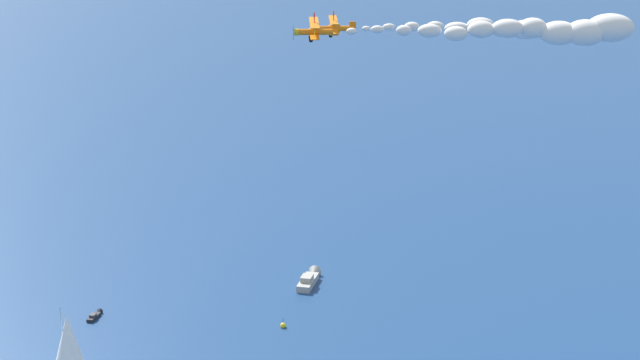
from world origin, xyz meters
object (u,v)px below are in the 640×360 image
(sailboat_outer_ring_a, at_px, (68,343))
(wingwalker_wingman, at_px, (334,15))
(motorboat_inshore, at_px, (309,279))
(wingwalker_lead, at_px, (314,16))
(marker_buoy, at_px, (283,325))
(motorboat_offshore, at_px, (95,316))
(biplane_wingman, at_px, (334,28))
(biplane_lead, at_px, (314,31))

(sailboat_outer_ring_a, distance_m, wingwalker_wingman, 74.17)
(motorboat_inshore, height_order, wingwalker_lead, wingwalker_lead)
(wingwalker_wingman, bearing_deg, marker_buoy, -22.23)
(marker_buoy, bearing_deg, motorboat_inshore, -63.85)
(wingwalker_wingman, bearing_deg, motorboat_inshore, -45.16)
(sailboat_outer_ring_a, height_order, marker_buoy, sailboat_outer_ring_a)
(motorboat_inshore, distance_m, motorboat_offshore, 46.28)
(biplane_wingman, bearing_deg, motorboat_offshore, 14.05)
(marker_buoy, height_order, wingwalker_wingman, wingwalker_wingman)
(biplane_lead, bearing_deg, wingwalker_wingman, -59.77)
(biplane_lead, bearing_deg, biplane_wingman, -59.72)
(marker_buoy, bearing_deg, sailboat_outer_ring_a, 66.02)
(motorboat_inshore, distance_m, wingwalker_lead, 89.44)
(marker_buoy, height_order, biplane_wingman, biplane_wingman)
(biplane_wingman, bearing_deg, wingwalker_wingman, 126.47)
(motorboat_inshore, xyz_separation_m, biplane_wingman, (-27.97, 28.10, 60.36))
(motorboat_offshore, relative_size, wingwalker_wingman, 3.33)
(motorboat_offshore, distance_m, wingwalker_wingman, 81.49)
(sailboat_outer_ring_a, bearing_deg, wingwalker_wingman, -138.20)
(motorboat_inshore, distance_m, wingwalker_wingman, 74.11)
(motorboat_offshore, bearing_deg, biplane_lead, 174.18)
(motorboat_inshore, relative_size, biplane_lead, 1.68)
(biplane_wingman, bearing_deg, sailboat_outer_ring_a, 42.00)
(motorboat_inshore, relative_size, marker_buoy, 5.31)
(wingwalker_lead, bearing_deg, wingwalker_wingman, -59.72)
(sailboat_outer_ring_a, bearing_deg, marker_buoy, -113.98)
(biplane_lead, distance_m, wingwalker_lead, 2.15)
(motorboat_inshore, distance_m, marker_buoy, 23.36)
(motorboat_inshore, xyz_separation_m, motorboat_offshore, (22.15, 40.64, -0.47))
(wingwalker_lead, relative_size, wingwalker_wingman, 1.00)
(marker_buoy, height_order, wingwalker_lead, wingwalker_lead)
(motorboat_inshore, xyz_separation_m, biplane_lead, (-38.93, 46.86, 63.19))
(biplane_lead, bearing_deg, sailboat_outer_ring_a, 15.34)
(motorboat_offshore, distance_m, biplane_lead, 88.43)
(biplane_lead, distance_m, biplane_wingman, 21.91)
(motorboat_offshore, xyz_separation_m, biplane_wingman, (-50.12, -12.54, 60.82))
(motorboat_offshore, bearing_deg, biplane_wingman, -165.95)
(motorboat_inshore, bearing_deg, marker_buoy, 116.15)
(motorboat_inshore, height_order, biplane_lead, biplane_lead)
(motorboat_inshore, xyz_separation_m, sailboat_outer_ring_a, (6.80, 59.40, 4.94))
(motorboat_inshore, height_order, biplane_wingman, biplane_wingman)
(wingwalker_wingman, bearing_deg, biplane_lead, 120.23)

